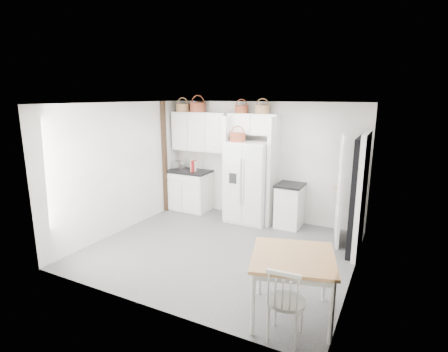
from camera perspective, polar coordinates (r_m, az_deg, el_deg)
The scene contains 27 objects.
floor at distance 6.48m, azimuth -0.52°, elevation -11.86°, with size 4.50×4.50×0.00m, color #414141.
ceiling at distance 5.88m, azimuth -0.58°, elevation 11.79°, with size 4.50×4.50×0.00m, color white.
wall_back at distance 7.83m, azimuth 6.29°, elevation 2.45°, with size 4.50×4.50×0.00m, color #B3B0A6.
wall_left at distance 7.35m, azimuth -16.27°, elevation 1.30°, with size 4.00×4.00×0.00m, color #B3B0A6.
wall_right at distance 5.41m, azimuth 21.06°, elevation -3.14°, with size 4.00×4.00×0.00m, color #B3B0A6.
refrigerator at distance 7.63m, azimuth 4.13°, elevation -0.97°, with size 0.92×0.74×1.77m, color silver.
base_cab_left at distance 8.54m, azimuth -5.67°, elevation -2.40°, with size 1.01×0.64×0.93m, color silver.
base_cab_right at distance 7.54m, azimuth 10.64°, elevation -4.86°, with size 0.50×0.60×0.88m, color silver.
dining_table at distance 4.62m, azimuth 11.00°, elevation -17.27°, with size 0.99×0.99×0.83m, color brown.
windsor_chair at distance 4.24m, azimuth 10.09°, elevation -19.50°, with size 0.45×0.41×0.92m, color silver.
counter_left at distance 8.43m, azimuth -5.74°, elevation 0.80°, with size 1.05×0.68×0.04m, color black.
counter_right at distance 7.41m, azimuth 10.79°, elevation -1.45°, with size 0.54×0.64×0.04m, color black.
toaster at distance 8.55m, azimuth -7.47°, elevation 1.77°, with size 0.29×0.17×0.20m, color silver.
cookbook_red at distance 8.23m, azimuth -5.01°, elevation 1.62°, with size 0.04×0.18×0.27m, color #A4181B.
cookbook_cream at distance 8.24m, azimuth -5.02°, elevation 1.54°, with size 0.04×0.16×0.24m, color beige.
basket_upper_a at distance 8.47m, azimuth -6.75°, elevation 11.01°, with size 0.33×0.33×0.19m, color #9D6741.
basket_upper_b at distance 8.24m, azimuth -4.28°, elevation 11.13°, with size 0.37×0.37×0.22m, color brown.
basket_bridge_a at distance 7.73m, azimuth 2.87°, elevation 10.83°, with size 0.30×0.30×0.17m, color brown.
basket_bridge_b at distance 7.54m, azimuth 6.28°, elevation 10.76°, with size 0.31×0.31×0.18m, color #9D6741.
basket_fridge_a at distance 7.46m, azimuth 2.25°, elevation 6.35°, with size 0.34×0.34×0.18m, color brown.
upper_cabinet at distance 8.25m, azimuth -3.88°, elevation 7.24°, with size 1.40×0.34×0.90m, color silver.
bridge_cabinet at distance 7.62m, azimuth 4.92°, elevation 8.45°, with size 1.12×0.34×0.45m, color silver.
fridge_panel_left at distance 7.85m, azimuth 0.97°, elevation 1.43°, with size 0.08×0.60×2.30m, color silver.
fridge_panel_right at distance 7.47m, azimuth 8.01°, elevation 0.70°, with size 0.08×0.60×2.30m, color silver.
trim_post at distance 8.33m, azimuth -9.67°, elevation 2.97°, with size 0.09×0.09×2.60m, color black.
doorway_void at distance 6.45m, azimuth 21.10°, elevation -3.16°, with size 0.18×0.85×2.05m, color black.
door_slab at distance 6.82m, azimuth 18.43°, elevation -2.11°, with size 0.80×0.04×2.05m, color white.
Camera 1 is at (2.74, -5.20, 2.72)m, focal length 28.00 mm.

